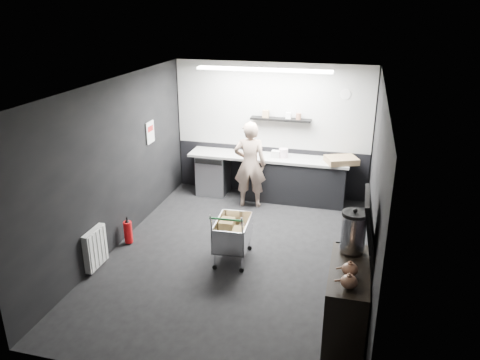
# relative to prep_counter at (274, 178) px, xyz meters

# --- Properties ---
(floor) EXTENTS (5.50, 5.50, 0.00)m
(floor) POSITION_rel_prep_counter_xyz_m (-0.14, -2.42, -0.46)
(floor) COLOR black
(floor) RESTS_ON ground
(ceiling) EXTENTS (5.50, 5.50, 0.00)m
(ceiling) POSITION_rel_prep_counter_xyz_m (-0.14, -2.42, 2.24)
(ceiling) COLOR silver
(ceiling) RESTS_ON wall_back
(wall_back) EXTENTS (5.50, 0.00, 5.50)m
(wall_back) POSITION_rel_prep_counter_xyz_m (-0.14, 0.33, 0.89)
(wall_back) COLOR black
(wall_back) RESTS_ON floor
(wall_front) EXTENTS (5.50, 0.00, 5.50)m
(wall_front) POSITION_rel_prep_counter_xyz_m (-0.14, -5.17, 0.89)
(wall_front) COLOR black
(wall_front) RESTS_ON floor
(wall_left) EXTENTS (0.00, 5.50, 5.50)m
(wall_left) POSITION_rel_prep_counter_xyz_m (-2.14, -2.42, 0.89)
(wall_left) COLOR black
(wall_left) RESTS_ON floor
(wall_right) EXTENTS (0.00, 5.50, 5.50)m
(wall_right) POSITION_rel_prep_counter_xyz_m (1.86, -2.42, 0.89)
(wall_right) COLOR black
(wall_right) RESTS_ON floor
(kitchen_wall_panel) EXTENTS (3.95, 0.02, 1.70)m
(kitchen_wall_panel) POSITION_rel_prep_counter_xyz_m (-0.14, 0.31, 1.39)
(kitchen_wall_panel) COLOR #B1B1AD
(kitchen_wall_panel) RESTS_ON wall_back
(dado_panel) EXTENTS (3.95, 0.02, 1.00)m
(dado_panel) POSITION_rel_prep_counter_xyz_m (-0.14, 0.31, 0.04)
(dado_panel) COLOR black
(dado_panel) RESTS_ON wall_back
(floating_shelf) EXTENTS (1.20, 0.22, 0.04)m
(floating_shelf) POSITION_rel_prep_counter_xyz_m (0.06, 0.20, 1.16)
(floating_shelf) COLOR black
(floating_shelf) RESTS_ON wall_back
(wall_clock) EXTENTS (0.20, 0.03, 0.20)m
(wall_clock) POSITION_rel_prep_counter_xyz_m (1.26, 0.30, 1.69)
(wall_clock) COLOR silver
(wall_clock) RESTS_ON wall_back
(poster) EXTENTS (0.02, 0.30, 0.40)m
(poster) POSITION_rel_prep_counter_xyz_m (-2.12, -1.12, 1.09)
(poster) COLOR silver
(poster) RESTS_ON wall_left
(poster_red_band) EXTENTS (0.02, 0.22, 0.10)m
(poster_red_band) POSITION_rel_prep_counter_xyz_m (-2.11, -1.12, 1.16)
(poster_red_band) COLOR #B61716
(poster_red_band) RESTS_ON poster
(radiator) EXTENTS (0.10, 0.50, 0.60)m
(radiator) POSITION_rel_prep_counter_xyz_m (-2.08, -3.32, -0.11)
(radiator) COLOR silver
(radiator) RESTS_ON wall_left
(ceiling_strip) EXTENTS (2.40, 0.20, 0.04)m
(ceiling_strip) POSITION_rel_prep_counter_xyz_m (-0.14, -0.57, 2.21)
(ceiling_strip) COLOR white
(ceiling_strip) RESTS_ON ceiling
(prep_counter) EXTENTS (3.20, 0.61, 0.90)m
(prep_counter) POSITION_rel_prep_counter_xyz_m (0.00, 0.00, 0.00)
(prep_counter) COLOR black
(prep_counter) RESTS_ON floor
(person) EXTENTS (0.67, 0.49, 1.70)m
(person) POSITION_rel_prep_counter_xyz_m (-0.40, -0.45, 0.39)
(person) COLOR beige
(person) RESTS_ON floor
(shopping_cart) EXTENTS (0.54, 0.86, 0.91)m
(shopping_cart) POSITION_rel_prep_counter_xyz_m (-0.17, -2.54, -0.02)
(shopping_cart) COLOR silver
(shopping_cart) RESTS_ON floor
(sideboard) EXTENTS (0.52, 1.22, 1.83)m
(sideboard) POSITION_rel_prep_counter_xyz_m (1.63, -3.86, 0.12)
(sideboard) COLOR black
(sideboard) RESTS_ON floor
(fire_extinguisher) EXTENTS (0.14, 0.14, 0.46)m
(fire_extinguisher) POSITION_rel_prep_counter_xyz_m (-1.99, -2.48, -0.24)
(fire_extinguisher) COLOR red
(fire_extinguisher) RESTS_ON floor
(cardboard_box) EXTENTS (0.70, 0.63, 0.11)m
(cardboard_box) POSITION_rel_prep_counter_xyz_m (1.30, -0.05, 0.50)
(cardboard_box) COLOR #95764F
(cardboard_box) RESTS_ON prep_counter
(pink_tub) EXTENTS (0.18, 0.18, 0.18)m
(pink_tub) POSITION_rel_prep_counter_xyz_m (0.17, 0.00, 0.53)
(pink_tub) COLOR silver
(pink_tub) RESTS_ON prep_counter
(white_container) EXTENTS (0.16, 0.13, 0.14)m
(white_container) POSITION_rel_prep_counter_xyz_m (0.03, -0.05, 0.51)
(white_container) COLOR silver
(white_container) RESTS_ON prep_counter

